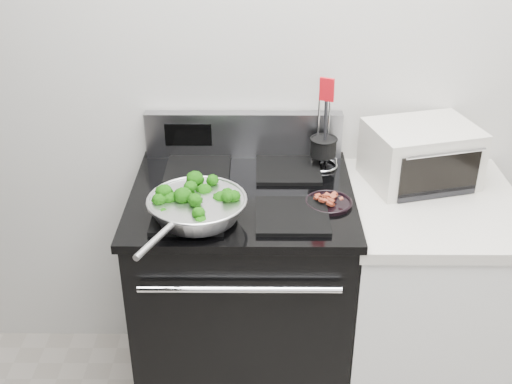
{
  "coord_description": "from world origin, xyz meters",
  "views": [
    {
      "loc": [
        -0.24,
        -0.57,
        2.04
      ],
      "look_at": [
        -0.25,
        1.36,
        0.98
      ],
      "focal_mm": 45.0,
      "sensor_mm": 36.0,
      "label": 1
    }
  ],
  "objects_px": {
    "bacon_plate": "(329,200)",
    "toaster_oven": "(421,154)",
    "skillet": "(197,207)",
    "gas_range": "(243,296)",
    "utensil_holder": "(323,151)"
  },
  "relations": [
    {
      "from": "bacon_plate",
      "to": "toaster_oven",
      "type": "distance_m",
      "value": 0.43
    },
    {
      "from": "gas_range",
      "to": "toaster_oven",
      "type": "height_order",
      "value": "toaster_oven"
    },
    {
      "from": "bacon_plate",
      "to": "utensil_holder",
      "type": "bearing_deg",
      "value": 89.33
    },
    {
      "from": "bacon_plate",
      "to": "toaster_oven",
      "type": "height_order",
      "value": "toaster_oven"
    },
    {
      "from": "toaster_oven",
      "to": "bacon_plate",
      "type": "bearing_deg",
      "value": -161.66
    },
    {
      "from": "utensil_holder",
      "to": "toaster_oven",
      "type": "xyz_separation_m",
      "value": [
        0.35,
        -0.05,
        0.01
      ]
    },
    {
      "from": "utensil_holder",
      "to": "bacon_plate",
      "type": "bearing_deg",
      "value": -67.57
    },
    {
      "from": "bacon_plate",
      "to": "toaster_oven",
      "type": "relative_size",
      "value": 0.37
    },
    {
      "from": "skillet",
      "to": "gas_range",
      "type": "bearing_deg",
      "value": 78.08
    },
    {
      "from": "skillet",
      "to": "toaster_oven",
      "type": "distance_m",
      "value": 0.87
    },
    {
      "from": "gas_range",
      "to": "skillet",
      "type": "bearing_deg",
      "value": -125.66
    },
    {
      "from": "skillet",
      "to": "utensil_holder",
      "type": "xyz_separation_m",
      "value": [
        0.44,
        0.4,
        0.01
      ]
    },
    {
      "from": "gas_range",
      "to": "bacon_plate",
      "type": "height_order",
      "value": "gas_range"
    },
    {
      "from": "toaster_oven",
      "to": "utensil_holder",
      "type": "bearing_deg",
      "value": 156.36
    },
    {
      "from": "bacon_plate",
      "to": "utensil_holder",
      "type": "xyz_separation_m",
      "value": [
        0.0,
        0.29,
        0.05
      ]
    }
  ]
}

